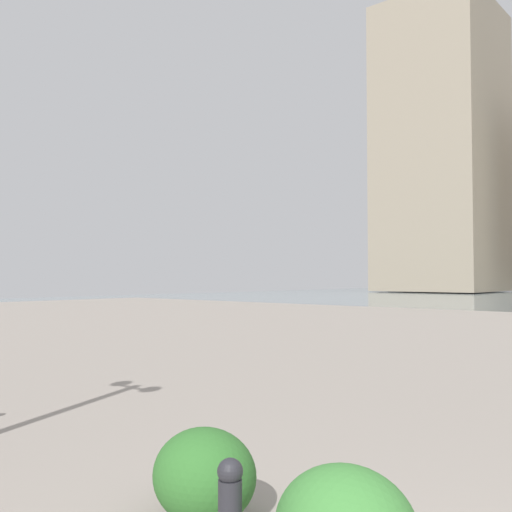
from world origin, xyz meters
TOP-DOWN VIEW (x-y plane):
  - building_annex at (26.56, -63.61)m, footprint 12.20×13.92m
  - shrub_wide at (2.29, -1.02)m, footprint 0.73×0.66m

SIDE VIEW (x-z plane):
  - shrub_wide at x=2.29m, z-range 0.00..0.62m
  - building_annex at x=26.56m, z-range 0.00..33.49m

